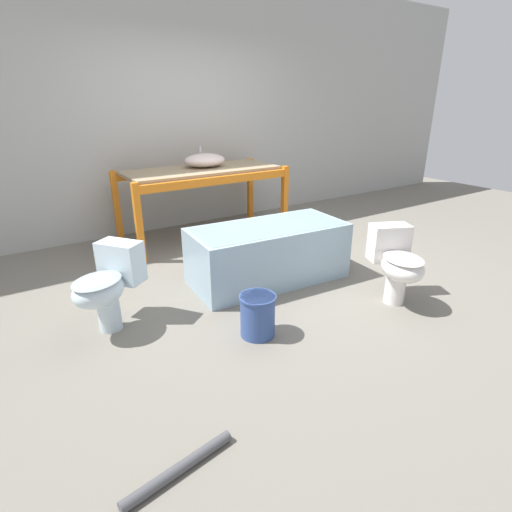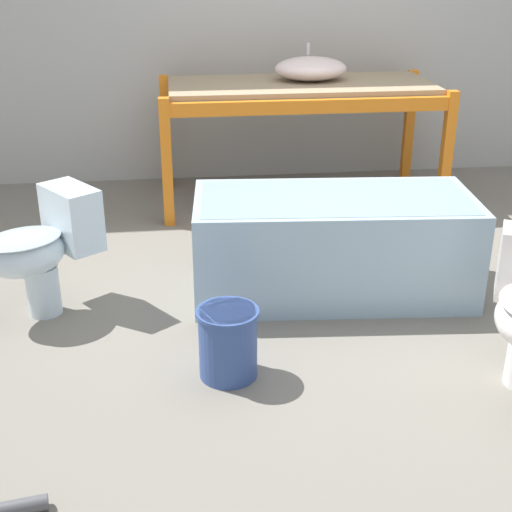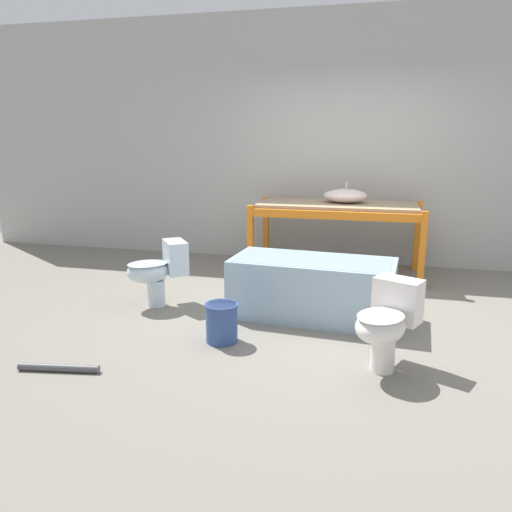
% 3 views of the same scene
% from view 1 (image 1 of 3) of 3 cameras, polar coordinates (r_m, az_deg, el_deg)
% --- Properties ---
extents(ground_plane, '(12.00, 12.00, 0.00)m').
position_cam_1_polar(ground_plane, '(4.18, 2.01, -1.98)').
color(ground_plane, slate).
extents(warehouse_wall_rear, '(10.80, 0.08, 3.20)m').
position_cam_1_polar(warehouse_wall_rear, '(5.61, -10.71, 20.54)').
color(warehouse_wall_rear, '#ADADA8').
rests_on(warehouse_wall_rear, ground_plane).
extents(shelving_rack, '(2.00, 0.91, 0.87)m').
position_cam_1_polar(shelving_rack, '(5.06, -7.69, 11.03)').
color(shelving_rack, orange).
rests_on(shelving_rack, ground_plane).
extents(sink_basin, '(0.52, 0.41, 0.25)m').
position_cam_1_polar(sink_basin, '(5.13, -7.32, 13.42)').
color(sink_basin, silver).
rests_on(sink_basin, shelving_rack).
extents(bathtub_main, '(1.54, 0.80, 0.55)m').
position_cam_1_polar(bathtub_main, '(3.85, 1.76, 0.98)').
color(bathtub_main, '#99B7CC').
rests_on(bathtub_main, ground_plane).
extents(toilet_near, '(0.54, 0.66, 0.65)m').
position_cam_1_polar(toilet_near, '(3.61, 19.49, -0.70)').
color(toilet_near, white).
rests_on(toilet_near, ground_plane).
extents(toilet_far, '(0.66, 0.61, 0.65)m').
position_cam_1_polar(toilet_far, '(3.20, -20.47, -3.66)').
color(toilet_far, silver).
rests_on(toilet_far, ground_plane).
extents(bucket_white, '(0.28, 0.28, 0.33)m').
position_cam_1_polar(bucket_white, '(3.00, 0.23, -8.36)').
color(bucket_white, '#334C8C').
rests_on(bucket_white, ground_plane).
extents(loose_pipe, '(0.60, 0.15, 0.06)m').
position_cam_1_polar(loose_pipe, '(2.18, -10.89, -27.65)').
color(loose_pipe, '#4C4C51').
rests_on(loose_pipe, ground_plane).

